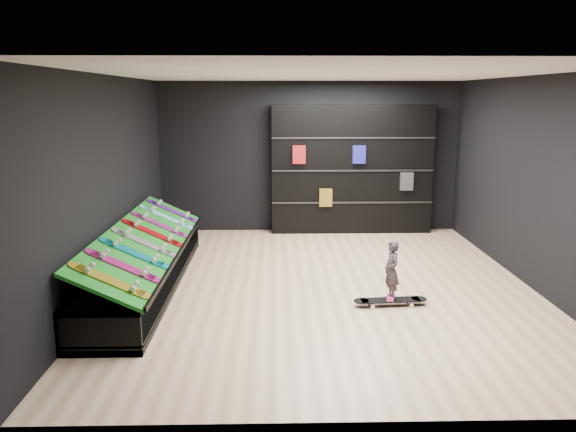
{
  "coord_description": "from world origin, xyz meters",
  "views": [
    {
      "loc": [
        -0.69,
        -7.77,
        2.71
      ],
      "look_at": [
        -0.5,
        0.2,
        1.0
      ],
      "focal_mm": 35.0,
      "sensor_mm": 36.0,
      "label": 1
    }
  ],
  "objects_px": {
    "display_rack": "(146,271)",
    "floor_skateboard": "(390,302)",
    "child": "(391,282)",
    "back_shelving": "(352,169)"
  },
  "relations": [
    {
      "from": "display_rack",
      "to": "floor_skateboard",
      "type": "xyz_separation_m",
      "value": [
        3.38,
        -0.82,
        -0.2
      ]
    },
    {
      "from": "floor_skateboard",
      "to": "child",
      "type": "relative_size",
      "value": 2.05
    },
    {
      "from": "display_rack",
      "to": "child",
      "type": "height_order",
      "value": "child"
    },
    {
      "from": "floor_skateboard",
      "to": "child",
      "type": "bearing_deg",
      "value": 0.0
    },
    {
      "from": "floor_skateboard",
      "to": "child",
      "type": "xyz_separation_m",
      "value": [
        0.0,
        0.0,
        0.28
      ]
    },
    {
      "from": "display_rack",
      "to": "floor_skateboard",
      "type": "relative_size",
      "value": 4.59
    },
    {
      "from": "display_rack",
      "to": "floor_skateboard",
      "type": "distance_m",
      "value": 3.48
    },
    {
      "from": "display_rack",
      "to": "back_shelving",
      "type": "distance_m",
      "value": 4.86
    },
    {
      "from": "display_rack",
      "to": "back_shelving",
      "type": "relative_size",
      "value": 1.41
    },
    {
      "from": "back_shelving",
      "to": "child",
      "type": "height_order",
      "value": "back_shelving"
    }
  ]
}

